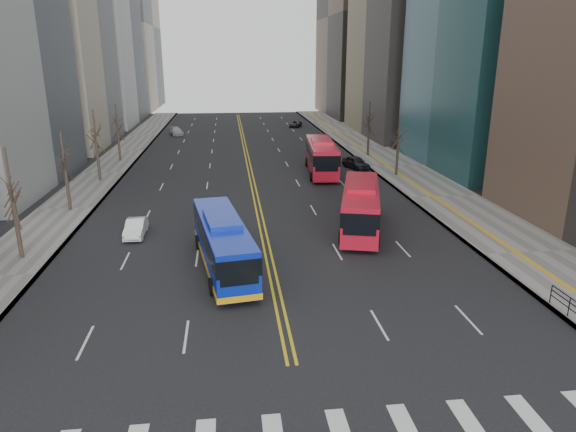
{
  "coord_description": "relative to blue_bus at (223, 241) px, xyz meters",
  "views": [
    {
      "loc": [
        -2.4,
        -13.89,
        12.64
      ],
      "look_at": [
        0.92,
        14.45,
        3.77
      ],
      "focal_mm": 32.0,
      "sensor_mm": 36.0,
      "label": 1
    }
  ],
  "objects": [
    {
      "name": "centerline",
      "position": [
        2.94,
        38.86,
        -1.75
      ],
      "size": [
        0.55,
        100.0,
        0.01
      ],
      "color": "gold",
      "rests_on": "ground"
    },
    {
      "name": "red_bus_near",
      "position": [
        10.35,
        6.42,
        0.23
      ],
      "size": [
        5.44,
        11.55,
        3.57
      ],
      "color": "red",
      "rests_on": "ground"
    },
    {
      "name": "sidewalk_right",
      "position": [
        20.44,
        28.86,
        -1.68
      ],
      "size": [
        7.0,
        130.0,
        0.15
      ],
      "primitive_type": "cube",
      "color": "slate",
      "rests_on": "ground"
    },
    {
      "name": "red_bus_far",
      "position": [
        10.91,
        26.29,
        0.37
      ],
      "size": [
        3.85,
        12.33,
        3.82
      ],
      "color": "red",
      "rests_on": "ground"
    },
    {
      "name": "blue_bus",
      "position": [
        0.0,
        0.0,
        0.0
      ],
      "size": [
        4.16,
        11.69,
        3.35
      ],
      "color": "#0B22A6",
      "rests_on": "ground"
    },
    {
      "name": "car_dark_far",
      "position": [
        13.28,
        66.56,
        -1.2
      ],
      "size": [
        3.1,
        4.39,
        1.11
      ],
      "primitive_type": "imported",
      "rotation": [
        0.0,
        0.0,
        -0.35
      ],
      "color": "black",
      "rests_on": "ground"
    },
    {
      "name": "sidewalk_left",
      "position": [
        -13.56,
        28.86,
        -1.68
      ],
      "size": [
        5.0,
        130.0,
        0.15
      ],
      "primitive_type": "cube",
      "color": "slate",
      "rests_on": "ground"
    },
    {
      "name": "car_silver",
      "position": [
        -8.11,
        58.23,
        -1.12
      ],
      "size": [
        2.97,
        4.71,
        1.27
      ],
      "primitive_type": "imported",
      "rotation": [
        0.0,
        0.0,
        0.29
      ],
      "color": "#9E9DA3",
      "rests_on": "ground"
    },
    {
      "name": "car_dark_mid",
      "position": [
        15.44,
        28.2,
        -1.02
      ],
      "size": [
        2.96,
        4.64,
        1.47
      ],
      "primitive_type": "imported",
      "rotation": [
        0.0,
        0.0,
        0.31
      ],
      "color": "black",
      "rests_on": "ground"
    },
    {
      "name": "car_white",
      "position": [
        -6.44,
        6.79,
        -1.13
      ],
      "size": [
        1.32,
        3.77,
        1.24
      ],
      "primitive_type": "imported",
      "rotation": [
        0.0,
        0.0,
        -0.0
      ],
      "color": "white",
      "rests_on": "ground"
    },
    {
      "name": "street_trees",
      "position": [
        -4.24,
        18.41,
        3.12
      ],
      "size": [
        35.2,
        47.2,
        7.6
      ],
      "color": "black",
      "rests_on": "ground"
    }
  ]
}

